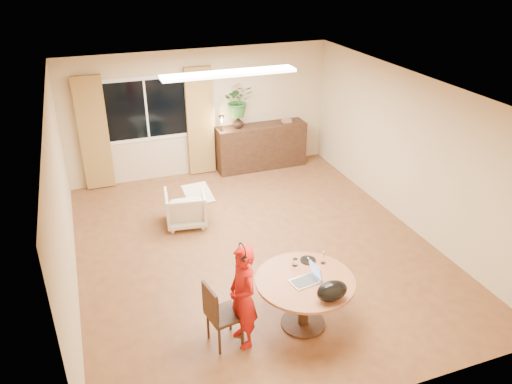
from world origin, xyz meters
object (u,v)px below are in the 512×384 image
armchair (185,208)px  dining_chair (225,313)px  child (243,297)px  sideboard (261,146)px  dining_table (305,289)px

armchair → dining_chair: bearing=94.2°
child → sideboard: size_ratio=0.70×
child → armchair: child is taller
dining_table → sideboard: sideboard is taller
dining_table → armchair: (-0.83, 3.06, -0.24)m
child → armchair: (-0.01, 3.08, -0.37)m
dining_table → sideboard: size_ratio=0.64×
child → armchair: bearing=172.6°
armchair → sideboard: 2.82m
dining_table → dining_chair: 1.04m
dining_table → child: 0.83m
dining_table → dining_chair: dining_chair is taller
dining_chair → child: (0.21, -0.07, 0.24)m
dining_chair → child: 0.33m
dining_chair → sideboard: (2.31, 4.88, 0.05)m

